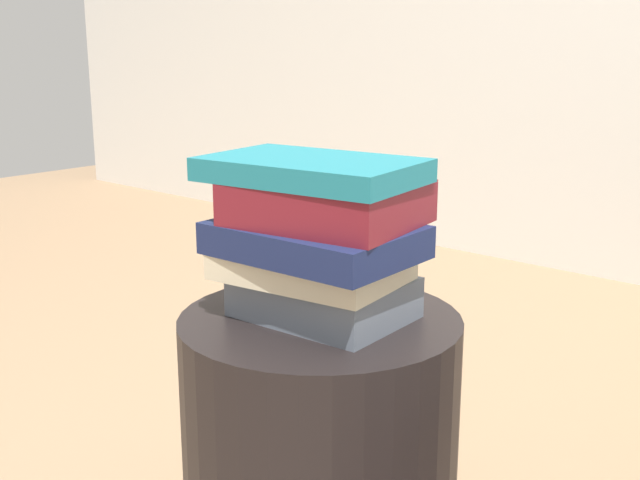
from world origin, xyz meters
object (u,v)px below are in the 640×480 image
object	(u,v)px
book_teal	(312,170)
book_slate	(322,296)
book_cream	(311,267)
book_maroon	(327,203)
side_table	(320,465)
book_navy	(314,240)

from	to	relation	value
book_teal	book_slate	bearing A→B (deg)	60.25
book_cream	book_teal	distance (m)	0.13
book_cream	book_maroon	size ratio (longest dim) A/B	1.03
book_slate	book_cream	distance (m)	0.05
book_slate	book_teal	world-z (taller)	book_teal
side_table	book_slate	bearing A→B (deg)	114.76
book_slate	book_navy	bearing A→B (deg)	-87.49
book_slate	book_navy	size ratio (longest dim) A/B	0.84
side_table	book_navy	bearing A→B (deg)	-100.33
side_table	book_navy	xyz separation A→B (m)	(-0.00, -0.01, 0.35)
book_slate	book_maroon	xyz separation A→B (m)	(0.01, -0.00, 0.14)
side_table	book_cream	world-z (taller)	book_cream
side_table	book_teal	distance (m)	0.44
book_slate	book_maroon	distance (m)	0.14
book_cream	book_maroon	xyz separation A→B (m)	(0.02, 0.02, 0.09)
book_slate	book_navy	distance (m)	0.09
book_cream	book_maroon	world-z (taller)	book_maroon
book_maroon	book_cream	bearing A→B (deg)	-144.28
book_slate	book_cream	bearing A→B (deg)	-105.49
side_table	book_navy	size ratio (longest dim) A/B	1.72
side_table	book_cream	distance (m)	0.31
book_navy	book_cream	bearing A→B (deg)	165.87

